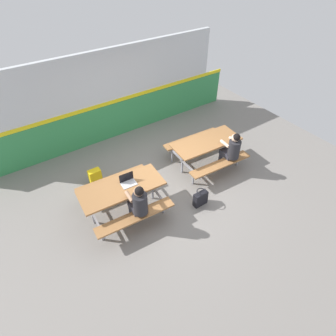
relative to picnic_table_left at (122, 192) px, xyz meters
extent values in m
cube|color=gray|center=(1.29, 0.10, -0.58)|extent=(10.00, 10.00, 0.02)
cube|color=#338C4C|center=(1.29, 2.87, -0.02)|extent=(8.00, 0.12, 1.10)
cube|color=yellow|center=(1.29, 2.80, 0.58)|extent=(8.00, 0.03, 0.10)
cube|color=silver|center=(1.29, 2.87, 1.33)|extent=(6.72, 0.12, 1.40)
cube|color=#9E6B3D|center=(0.00, 0.00, 0.15)|extent=(1.85, 0.87, 0.04)
cube|color=#9E6B3D|center=(-0.04, -0.63, -0.14)|extent=(1.73, 0.39, 0.04)
cube|color=#9E6B3D|center=(0.04, 0.63, -0.14)|extent=(1.73, 0.39, 0.04)
cube|color=gray|center=(-0.72, 0.05, -0.22)|extent=(0.04, 0.04, 0.70)
cube|color=gray|center=(-0.72, 0.05, -0.18)|extent=(0.14, 1.55, 0.04)
cube|color=gray|center=(-0.75, -0.46, -0.37)|extent=(0.04, 0.04, 0.41)
cube|color=gray|center=(-0.69, 0.55, -0.37)|extent=(0.04, 0.04, 0.41)
cube|color=gray|center=(0.72, -0.05, -0.22)|extent=(0.04, 0.04, 0.70)
cube|color=gray|center=(0.72, -0.05, -0.18)|extent=(0.14, 1.55, 0.04)
cube|color=gray|center=(0.69, -0.55, -0.37)|extent=(0.04, 0.04, 0.41)
cube|color=gray|center=(0.75, 0.46, -0.37)|extent=(0.04, 0.04, 0.41)
cube|color=#9E6B3D|center=(2.57, 0.26, 0.15)|extent=(1.85, 0.87, 0.04)
cube|color=#9E6B3D|center=(2.53, -0.37, -0.14)|extent=(1.73, 0.39, 0.04)
cube|color=#9E6B3D|center=(2.62, 0.90, -0.14)|extent=(1.73, 0.39, 0.04)
cube|color=gray|center=(1.85, 0.31, -0.22)|extent=(0.04, 0.04, 0.70)
cube|color=gray|center=(1.85, 0.31, -0.18)|extent=(0.14, 1.55, 0.04)
cube|color=gray|center=(1.82, -0.19, -0.37)|extent=(0.04, 0.04, 0.41)
cube|color=gray|center=(1.89, 0.82, -0.37)|extent=(0.04, 0.04, 0.41)
cube|color=gray|center=(3.29, 0.22, -0.22)|extent=(0.04, 0.04, 0.70)
cube|color=gray|center=(3.29, 0.22, -0.18)|extent=(0.14, 1.55, 0.04)
cube|color=gray|center=(3.26, -0.29, -0.37)|extent=(0.04, 0.04, 0.41)
cube|color=gray|center=(3.33, 0.72, -0.37)|extent=(0.04, 0.04, 0.41)
cylinder|color=#2D2D38|center=(0.02, -0.31, -0.35)|extent=(0.11, 0.11, 0.45)
cylinder|color=#2D2D38|center=(0.20, -0.33, -0.35)|extent=(0.11, 0.11, 0.45)
cube|color=#2D2D38|center=(0.10, -0.47, -0.06)|extent=(0.32, 0.40, 0.12)
cylinder|color=#26262B|center=(0.09, -0.64, 0.18)|extent=(0.30, 0.30, 0.48)
cylinder|color=#A57A5B|center=(-0.04, -0.43, 0.27)|extent=(0.10, 0.30, 0.08)
cylinder|color=#A57A5B|center=(0.24, -0.45, 0.27)|extent=(0.10, 0.30, 0.08)
sphere|color=#A57A5B|center=(0.09, -0.62, 0.51)|extent=(0.20, 0.20, 0.20)
sphere|color=black|center=(0.09, -0.65, 0.54)|extent=(0.18, 0.18, 0.18)
cylinder|color=#2D2D38|center=(2.83, -0.06, -0.35)|extent=(0.11, 0.11, 0.45)
cylinder|color=#2D2D38|center=(3.01, -0.08, -0.35)|extent=(0.11, 0.11, 0.45)
cube|color=#2D2D38|center=(2.91, -0.22, -0.06)|extent=(0.32, 0.40, 0.12)
cylinder|color=#26262B|center=(2.90, -0.39, 0.18)|extent=(0.30, 0.30, 0.48)
cylinder|color=beige|center=(2.77, -0.18, 0.27)|extent=(0.10, 0.30, 0.08)
cylinder|color=beige|center=(3.05, -0.20, 0.27)|extent=(0.10, 0.30, 0.08)
sphere|color=beige|center=(2.90, -0.37, 0.51)|extent=(0.20, 0.20, 0.20)
sphere|color=black|center=(2.90, -0.40, 0.54)|extent=(0.18, 0.18, 0.18)
cube|color=silver|center=(0.17, -0.01, 0.17)|extent=(0.33, 0.24, 0.01)
cube|color=black|center=(0.18, 0.09, 0.29)|extent=(0.32, 0.03, 0.21)
cube|color=yellow|center=(-0.18, 1.17, -0.35)|extent=(0.30, 0.18, 0.44)
cube|color=yellow|center=(-0.18, 1.28, -0.42)|extent=(0.21, 0.04, 0.19)
cube|color=black|center=(1.54, -0.83, -0.39)|extent=(0.34, 0.14, 0.36)
torus|color=black|center=(1.54, -0.83, -0.15)|extent=(0.21, 0.21, 0.02)
camera|label=1|loc=(-1.57, -4.06, 4.38)|focal=30.11mm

